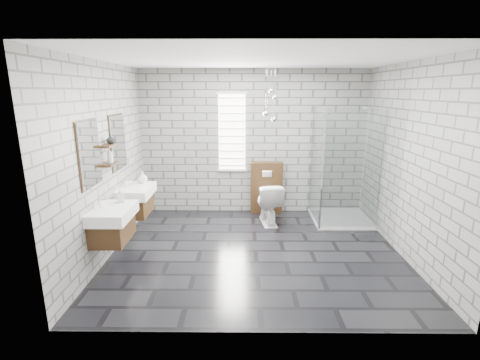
{
  "coord_description": "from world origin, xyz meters",
  "views": [
    {
      "loc": [
        -0.19,
        -4.73,
        2.3
      ],
      "look_at": [
        -0.23,
        0.35,
        1.0
      ],
      "focal_mm": 26.0,
      "sensor_mm": 36.0,
      "label": 1
    }
  ],
  "objects_px": {
    "cistern_panel": "(266,188)",
    "toilet": "(268,203)",
    "vanity_left": "(110,215)",
    "shower_enclosure": "(338,195)",
    "vanity_right": "(134,192)"
  },
  "relations": [
    {
      "from": "vanity_right",
      "to": "cistern_panel",
      "type": "relative_size",
      "value": 1.57
    },
    {
      "from": "vanity_right",
      "to": "cistern_panel",
      "type": "height_order",
      "value": "vanity_right"
    },
    {
      "from": "vanity_right",
      "to": "cistern_panel",
      "type": "xyz_separation_m",
      "value": [
        2.17,
        1.22,
        -0.26
      ]
    },
    {
      "from": "vanity_right",
      "to": "vanity_left",
      "type": "bearing_deg",
      "value": -90.0
    },
    {
      "from": "vanity_right",
      "to": "shower_enclosure",
      "type": "xyz_separation_m",
      "value": [
        3.41,
        0.7,
        -0.25
      ]
    },
    {
      "from": "toilet",
      "to": "shower_enclosure",
      "type": "bearing_deg",
      "value": 173.3
    },
    {
      "from": "cistern_panel",
      "to": "shower_enclosure",
      "type": "bearing_deg",
      "value": -22.62
    },
    {
      "from": "cistern_panel",
      "to": "toilet",
      "type": "relative_size",
      "value": 1.35
    },
    {
      "from": "vanity_right",
      "to": "toilet",
      "type": "bearing_deg",
      "value": 17.38
    },
    {
      "from": "vanity_left",
      "to": "shower_enclosure",
      "type": "distance_m",
      "value": 3.82
    },
    {
      "from": "vanity_right",
      "to": "cistern_panel",
      "type": "distance_m",
      "value": 2.5
    },
    {
      "from": "shower_enclosure",
      "to": "toilet",
      "type": "bearing_deg",
      "value": -179.0
    },
    {
      "from": "cistern_panel",
      "to": "toilet",
      "type": "bearing_deg",
      "value": -90.0
    },
    {
      "from": "toilet",
      "to": "cistern_panel",
      "type": "bearing_deg",
      "value": -97.69
    },
    {
      "from": "shower_enclosure",
      "to": "cistern_panel",
      "type": "bearing_deg",
      "value": 157.38
    }
  ]
}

